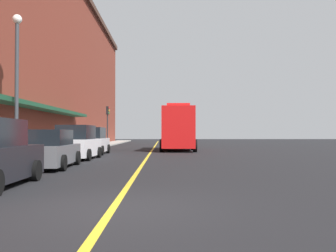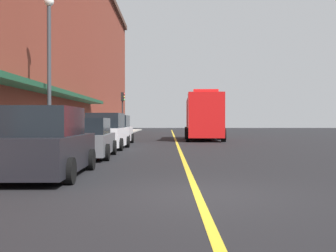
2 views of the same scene
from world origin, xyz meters
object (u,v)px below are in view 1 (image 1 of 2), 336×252
object	(u,v)px
fire_truck	(178,129)
parking_meter_2	(26,142)
parked_car_2	(77,144)
parked_car_3	(92,142)
street_lamp_left	(17,71)
parked_car_1	(48,150)
traffic_light_near	(108,118)

from	to	relation	value
fire_truck	parking_meter_2	size ratio (longest dim) A/B	5.93
fire_truck	parked_car_2	bearing A→B (deg)	-28.59
parked_car_3	parking_meter_2	xyz separation A→B (m)	(-1.38, -8.48, 0.20)
fire_truck	parking_meter_2	world-z (taller)	fire_truck
parked_car_3	fire_truck	bearing A→B (deg)	-46.98
parked_car_3	street_lamp_left	size ratio (longest dim) A/B	0.60
parked_car_3	parking_meter_2	size ratio (longest dim) A/B	3.12
street_lamp_left	parked_car_1	bearing A→B (deg)	-41.17
fire_truck	parking_meter_2	xyz separation A→B (m)	(-7.55, -14.11, -0.74)
parking_meter_2	street_lamp_left	xyz separation A→B (m)	(-0.60, 0.34, 3.34)
fire_truck	traffic_light_near	bearing A→B (deg)	-141.16
parked_car_2	parked_car_3	world-z (taller)	parked_car_2
traffic_light_near	parking_meter_2	bearing A→B (deg)	-90.15
parked_car_2	traffic_light_near	world-z (taller)	traffic_light_near
traffic_light_near	parked_car_2	bearing A→B (deg)	-86.04
parked_car_2	parked_car_3	bearing A→B (deg)	3.23
parked_car_2	street_lamp_left	bearing A→B (deg)	150.11
parked_car_2	parking_meter_2	world-z (taller)	parked_car_2
parked_car_1	parked_car_3	size ratio (longest dim) A/B	1.09
fire_truck	parking_meter_2	bearing A→B (deg)	-26.57
parked_car_1	parked_car_3	distance (m)	9.93
parked_car_1	traffic_light_near	world-z (taller)	traffic_light_near
parking_meter_2	traffic_light_near	distance (m)	24.05
street_lamp_left	traffic_light_near	xyz separation A→B (m)	(0.66, 23.62, -1.24)
parked_car_1	parked_car_2	xyz separation A→B (m)	(0.02, 5.10, 0.12)
parked_car_3	traffic_light_near	xyz separation A→B (m)	(-1.32, 15.48, 2.29)
parking_meter_2	parked_car_3	bearing A→B (deg)	80.76
parked_car_2	parked_car_3	size ratio (longest dim) A/B	1.01
parked_car_1	fire_truck	distance (m)	16.75
fire_truck	street_lamp_left	xyz separation A→B (m)	(-8.15, -13.77, 2.60)
parked_car_1	traffic_light_near	xyz separation A→B (m)	(-1.39, 25.41, 2.39)
parked_car_2	fire_truck	xyz separation A→B (m)	(6.08, 10.47, 0.91)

